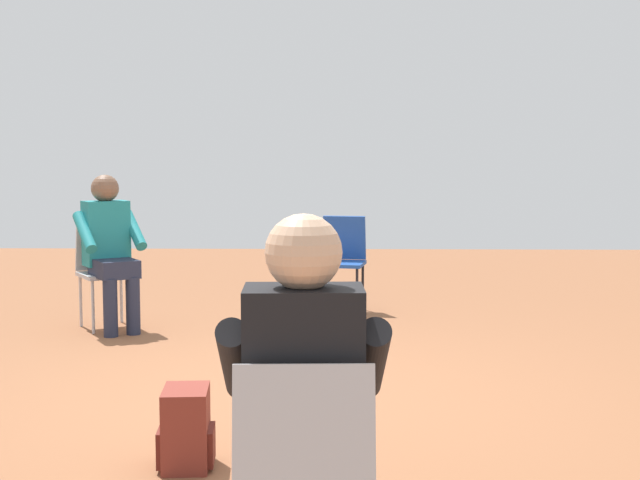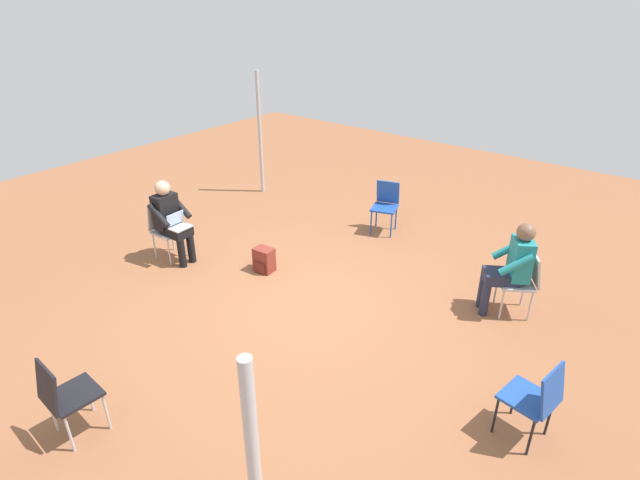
{
  "view_description": "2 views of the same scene",
  "coord_description": "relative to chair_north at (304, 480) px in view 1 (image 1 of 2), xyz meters",
  "views": [
    {
      "loc": [
        -0.35,
        4.95,
        1.41
      ],
      "look_at": [
        -0.23,
        -0.37,
        0.89
      ],
      "focal_mm": 50.0,
      "sensor_mm": 36.0,
      "label": 1
    },
    {
      "loc": [
        -4.11,
        -3.47,
        3.69
      ],
      "look_at": [
        0.29,
        0.01,
        0.85
      ],
      "focal_mm": 28.0,
      "sensor_mm": 36.0,
      "label": 2
    }
  ],
  "objects": [
    {
      "name": "person_in_teal",
      "position": [
        1.73,
        -4.57,
        0.2
      ],
      "size": [
        0.63,
        0.63,
        1.24
      ],
      "rotation": [
        0.0,
        0.0,
        0.56
      ],
      "color": "#23283D",
      "rests_on": "ground"
    },
    {
      "name": "backpack_near_laptop_user",
      "position": [
        0.59,
        -1.47,
        -0.34
      ],
      "size": [
        0.27,
        0.3,
        0.36
      ],
      "rotation": [
        0.0,
        0.0,
        4.79
      ],
      "color": "maroon",
      "rests_on": "ground"
    },
    {
      "name": "chair_south",
      "position": [
        -0.12,
        -5.47,
        0.0
      ],
      "size": [
        0.46,
        0.5,
        0.85
      ],
      "rotation": [
        0.0,
        0.0,
        -0.17
      ],
      "color": "#1E4799",
      "rests_on": "ground"
    },
    {
      "name": "chair_north",
      "position": [
        0.0,
        0.0,
        0.0
      ],
      "size": [
        0.42,
        0.45,
        0.85
      ],
      "rotation": [
        0.0,
        0.0,
        -3.1
      ],
      "color": "#B7B7BC",
      "rests_on": "ground"
    },
    {
      "name": "ground_plane",
      "position": [
        0.25,
        -2.54,
        -0.5
      ],
      "size": [
        16.25,
        16.25,
        0.0
      ],
      "primitive_type": "plane",
      "color": "brown"
    },
    {
      "name": "person_with_laptop",
      "position": [
        0.01,
        -0.17,
        0.2
      ],
      "size": [
        0.51,
        0.53,
        1.24
      ],
      "rotation": [
        0.0,
        0.0,
        -3.1
      ],
      "color": "black",
      "rests_on": "ground"
    },
    {
      "name": "chair_southeast",
      "position": [
        1.82,
        -4.71,
        0.0
      ],
      "size": [
        0.56,
        0.58,
        0.85
      ],
      "rotation": [
        0.0,
        0.0,
        0.56
      ],
      "color": "#B7B7BC",
      "rests_on": "ground"
    }
  ]
}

